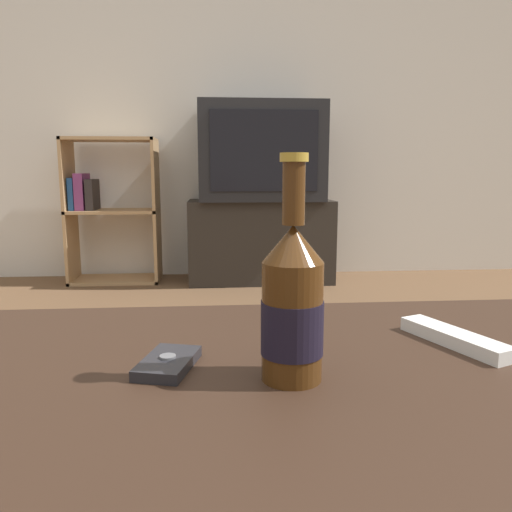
# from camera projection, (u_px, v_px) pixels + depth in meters

# --- Properties ---
(back_wall) EXTENTS (8.00, 0.05, 2.60)m
(back_wall) POSITION_uv_depth(u_px,v_px,m) (218.00, 86.00, 3.40)
(back_wall) COLOR silver
(back_wall) RESTS_ON ground_plane
(coffee_table) EXTENTS (1.28, 0.76, 0.48)m
(coffee_table) POSITION_uv_depth(u_px,v_px,m) (239.00, 445.00, 0.57)
(coffee_table) COLOR #332116
(coffee_table) RESTS_ON ground_plane
(tv_stand) EXTENTS (0.94, 0.40, 0.54)m
(tv_stand) POSITION_uv_depth(u_px,v_px,m) (260.00, 241.00, 3.32)
(tv_stand) COLOR #28231E
(tv_stand) RESTS_ON ground_plane
(television) EXTENTS (0.79, 0.50, 0.61)m
(television) POSITION_uv_depth(u_px,v_px,m) (261.00, 152.00, 3.22)
(television) COLOR black
(television) RESTS_ON tv_stand
(bookshelf) EXTENTS (0.58, 0.30, 0.94)m
(bookshelf) POSITION_uv_depth(u_px,v_px,m) (107.00, 207.00, 3.26)
(bookshelf) COLOR tan
(bookshelf) RESTS_ON ground_plane
(beer_bottle) EXTENTS (0.07, 0.07, 0.27)m
(beer_bottle) POSITION_uv_depth(u_px,v_px,m) (292.00, 305.00, 0.59)
(beer_bottle) COLOR #47280F
(beer_bottle) RESTS_ON coffee_table
(cell_phone) EXTENTS (0.08, 0.11, 0.02)m
(cell_phone) POSITION_uv_depth(u_px,v_px,m) (168.00, 363.00, 0.63)
(cell_phone) COLOR #232328
(cell_phone) RESTS_ON coffee_table
(remote_control) EXTENTS (0.10, 0.18, 0.02)m
(remote_control) POSITION_uv_depth(u_px,v_px,m) (454.00, 338.00, 0.72)
(remote_control) COLOR white
(remote_control) RESTS_ON coffee_table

